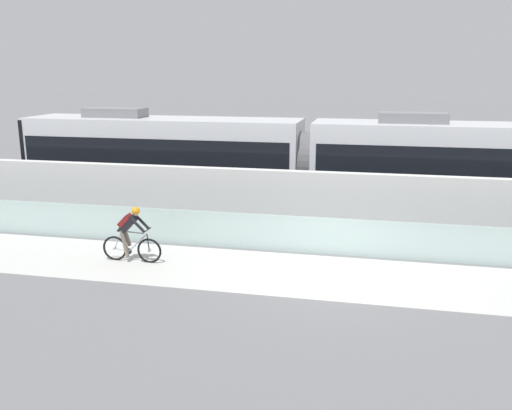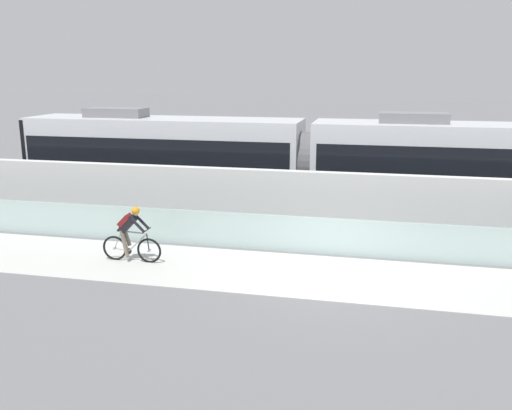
# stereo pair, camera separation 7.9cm
# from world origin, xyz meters

# --- Properties ---
(ground_plane) EXTENTS (200.00, 200.00, 0.00)m
(ground_plane) POSITION_xyz_m (0.00, 0.00, 0.00)
(ground_plane) COLOR slate
(bike_path_deck) EXTENTS (32.00, 3.20, 0.01)m
(bike_path_deck) POSITION_xyz_m (0.00, 0.00, 0.01)
(bike_path_deck) COLOR beige
(bike_path_deck) RESTS_ON ground
(glass_parapet) EXTENTS (32.00, 0.05, 1.10)m
(glass_parapet) POSITION_xyz_m (0.00, 1.85, 0.55)
(glass_parapet) COLOR #ADC6C1
(glass_parapet) RESTS_ON ground
(concrete_barrier_wall) EXTENTS (32.00, 0.36, 2.12)m
(concrete_barrier_wall) POSITION_xyz_m (0.00, 3.65, 1.06)
(concrete_barrier_wall) COLOR silver
(concrete_barrier_wall) RESTS_ON ground
(tram_rail_near) EXTENTS (32.00, 0.08, 0.01)m
(tram_rail_near) POSITION_xyz_m (0.00, 6.13, 0.00)
(tram_rail_near) COLOR #595654
(tram_rail_near) RESTS_ON ground
(tram_rail_far) EXTENTS (32.00, 0.08, 0.01)m
(tram_rail_far) POSITION_xyz_m (0.00, 7.57, 0.00)
(tram_rail_far) COLOR #595654
(tram_rail_far) RESTS_ON ground
(tram) EXTENTS (22.56, 2.54, 3.81)m
(tram) POSITION_xyz_m (-1.46, 6.85, 1.89)
(tram) COLOR silver
(tram) RESTS_ON ground
(cyclist_on_bike) EXTENTS (1.77, 0.58, 1.61)m
(cyclist_on_bike) POSITION_xyz_m (-5.53, -0.00, 0.80)
(cyclist_on_bike) COLOR black
(cyclist_on_bike) RESTS_ON ground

